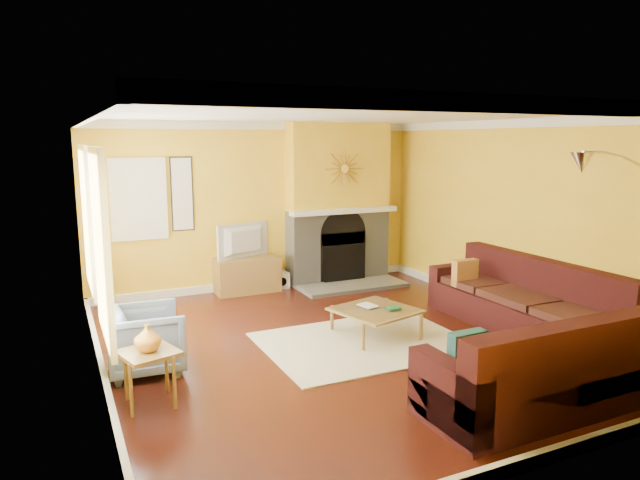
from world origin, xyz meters
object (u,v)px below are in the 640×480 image
sectional_sofa (477,315)px  arc_lamp (629,277)px  coffee_table (375,322)px  armchair (146,340)px  side_table (150,378)px  media_console (247,275)px

sectional_sofa → arc_lamp: size_ratio=1.54×
arc_lamp → coffee_table: bearing=118.4°
sectional_sofa → armchair: bearing=163.2°
sectional_sofa → armchair: sectional_sofa is taller
sectional_sofa → side_table: (-3.60, 0.25, -0.19)m
media_console → side_table: size_ratio=1.97×
armchair → arc_lamp: bearing=-118.2°
armchair → side_table: bearing=176.8°
armchair → side_table: 0.82m
media_console → side_table: 3.99m
coffee_table → media_console: 2.80m
coffee_table → armchair: size_ratio=1.17×
side_table → arc_lamp: bearing=-22.0°
coffee_table → armchair: bearing=178.5°
arc_lamp → side_table: bearing=158.0°
media_console → arc_lamp: 5.58m
coffee_table → media_console: size_ratio=0.88×
coffee_table → media_console: media_console is taller
armchair → coffee_table: bearing=-88.3°
coffee_table → side_table: (-2.84, -0.73, 0.08)m
coffee_table → side_table: 2.94m
sectional_sofa → side_table: sectional_sofa is taller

